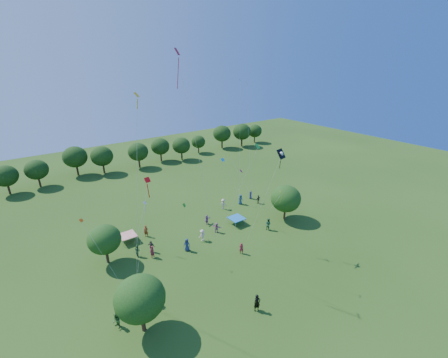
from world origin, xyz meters
TOP-DOWN VIEW (x-y plane):
  - ground at (0.00, 0.00)m, footprint 160.00×160.00m
  - near_tree_west at (-13.18, 9.11)m, footprint 4.71×4.71m
  - near_tree_north at (-12.84, 21.69)m, footprint 4.09×4.09m
  - near_tree_east at (13.83, 16.15)m, footprint 4.77×4.77m
  - treeline at (-1.73, 55.43)m, footprint 88.01×8.77m
  - tent_red_stripe at (-9.06, 24.80)m, footprint 2.20×2.20m
  - tent_blue at (6.48, 19.48)m, footprint 2.20×2.20m
  - man_in_black at (-2.79, 4.46)m, footprint 0.84×0.64m
  - crowd_person_0 at (11.41, 24.53)m, footprint 0.92×0.50m
  - crowd_person_1 at (-6.44, 24.50)m, footprint 0.80×0.77m
  - crowd_person_2 at (-15.14, 10.91)m, footprint 0.68×0.94m
  - crowd_person_3 at (7.81, 24.84)m, footprint 1.12×1.35m
  - crowd_person_4 at (14.18, 22.83)m, footprint 0.96×0.44m
  - crowd_person_5 at (2.71, 22.23)m, footprint 1.52×1.10m
  - crowd_person_6 at (14.37, 25.16)m, footprint 0.68×0.84m
  - crowd_person_7 at (-7.80, 19.28)m, footprint 0.77×0.65m
  - crowd_person_8 at (-9.21, 20.71)m, footprint 0.52×0.88m
  - crowd_person_9 at (-11.06, 11.52)m, footprint 0.49×1.06m
  - crowd_person_10 at (-7.41, 20.52)m, footprint 0.99×1.09m
  - crowd_person_11 at (2.53, 19.33)m, footprint 1.29×1.54m
  - crowd_person_12 at (-3.38, 17.90)m, footprint 1.00×0.96m
  - crowd_person_13 at (2.17, 13.04)m, footprint 0.72×0.66m
  - crowd_person_14 at (9.32, 15.31)m, footprint 0.71×1.03m
  - crowd_person_15 at (-0.38, 18.74)m, footprint 1.16×0.54m
  - pirate_kite at (6.86, 11.54)m, footprint 4.04×2.48m
  - red_high_kite at (-4.14, 14.90)m, footprint 4.84×0.81m
  - small_kite_0 at (-11.69, 9.67)m, footprint 1.18×4.48m
  - small_kite_1 at (13.14, 25.16)m, footprint 1.75×0.58m
  - small_kite_2 at (12.86, 28.52)m, footprint 1.56×5.04m
  - small_kite_3 at (-4.09, 16.71)m, footprint 1.66×3.02m
  - small_kite_4 at (11.73, 25.49)m, footprint 1.08×1.77m
  - small_kite_5 at (7.33, 19.91)m, footprint 1.24×3.50m
  - small_kite_6 at (-7.54, 21.35)m, footprint 2.12×0.84m
  - small_kite_7 at (9.83, 27.09)m, footprint 1.82×3.56m
  - small_kite_8 at (-14.93, 16.74)m, footprint 2.54×3.16m
  - small_kite_9 at (-11.89, 9.78)m, footprint 0.75×4.96m
  - small_kite_10 at (7.45, 11.97)m, footprint 3.84×6.40m
  - small_kite_11 at (1.18, 11.28)m, footprint 1.61×6.33m

SIDE VIEW (x-z plane):
  - ground at x=0.00m, z-range 0.00..0.00m
  - crowd_person_6 at x=14.37m, z-range 0.00..1.51m
  - crowd_person_5 at x=2.71m, z-range 0.00..1.54m
  - crowd_person_9 at x=-11.06m, z-range 0.00..1.60m
  - crowd_person_11 at x=2.53m, z-range 0.00..1.61m
  - crowd_person_13 at x=2.17m, z-range 0.00..1.62m
  - crowd_person_4 at x=14.18m, z-range 0.00..1.64m
  - crowd_person_2 at x=-15.14m, z-range 0.00..1.71m
  - crowd_person_8 at x=-9.21m, z-range 0.00..1.72m
  - crowd_person_10 at x=-7.41m, z-range 0.00..1.73m
  - crowd_person_7 at x=-7.80m, z-range 0.00..1.75m
  - crowd_person_15 at x=-0.38m, z-range 0.00..1.76m
  - crowd_person_1 at x=-6.44m, z-range 0.00..1.82m
  - crowd_person_12 at x=-3.38m, z-range 0.00..1.83m
  - crowd_person_0 at x=11.41m, z-range 0.00..1.86m
  - crowd_person_14 at x=9.32m, z-range 0.00..1.90m
  - crowd_person_3 at x=7.81m, z-range 0.00..1.90m
  - man_in_black at x=-2.79m, z-range 0.00..1.99m
  - tent_red_stripe at x=-9.06m, z-range 0.49..1.59m
  - tent_blue at x=6.48m, z-range 0.49..1.59m
  - near_tree_north at x=-12.84m, z-range 0.81..6.13m
  - near_tree_east at x=13.83m, z-range 0.74..6.53m
  - near_tree_west at x=-13.18m, z-range 0.89..6.93m
  - treeline at x=-1.73m, z-range 0.70..7.48m
  - small_kite_6 at x=-7.54m, z-range 3.20..9.14m
  - small_kite_2 at x=12.86m, z-range 3.08..9.72m
  - small_kite_3 at x=-4.09m, z-range 3.28..10.09m
  - small_kite_8 at x=-14.93m, z-range 3.07..10.93m
  - small_kite_10 at x=7.45m, z-range 3.38..10.72m
  - small_kite_7 at x=9.83m, z-range 3.67..10.56m
  - small_kite_5 at x=7.33m, z-range 3.87..11.65m
  - small_kite_0 at x=-11.69m, z-range 4.85..19.12m
  - small_kite_11 at x=1.18m, z-range 5.22..19.85m
  - pirate_kite at x=6.86m, z-range 6.95..19.66m
  - small_kite_4 at x=11.73m, z-range 4.32..24.38m
  - small_kite_1 at x=13.14m, z-range 5.64..25.28m
  - small_kite_9 at x=-11.89m, z-range 5.27..26.12m
  - red_high_kite at x=-4.14m, z-range 8.60..32.59m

